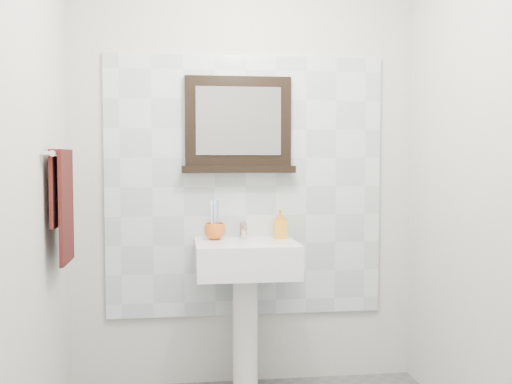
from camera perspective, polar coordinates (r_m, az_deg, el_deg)
back_wall at (r=3.47m, az=-1.02°, el=2.18°), size 2.00×0.01×2.50m
front_wall at (r=1.31m, az=9.64°, el=0.17°), size 2.00×0.01×2.50m
left_wall at (r=2.43m, az=-22.06°, el=1.42°), size 0.01×2.20×2.50m
right_wall at (r=2.73m, az=23.11°, el=1.58°), size 0.01×2.20×2.50m
splashback at (r=3.46m, az=-1.00°, el=0.52°), size 1.60×0.02×1.50m
pedestal_sink at (r=3.31m, az=-0.95°, el=-7.89°), size 0.55×0.44×0.96m
toothbrush_cup at (r=3.36m, az=-3.94°, el=-3.76°), size 0.12×0.12×0.09m
toothbrushes at (r=3.35m, az=-4.00°, el=-2.44°), size 0.05×0.04×0.21m
soap_dispenser at (r=3.40m, az=2.31°, el=-3.04°), size 0.08×0.08×0.17m
framed_mirror at (r=3.43m, az=-1.71°, el=6.18°), size 0.64×0.11×0.55m
towel_bar at (r=3.03m, az=-18.15°, el=3.50°), size 0.07×0.40×0.03m
hand_towel at (r=3.03m, az=-17.94°, el=-0.47°), size 0.06×0.30×0.55m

